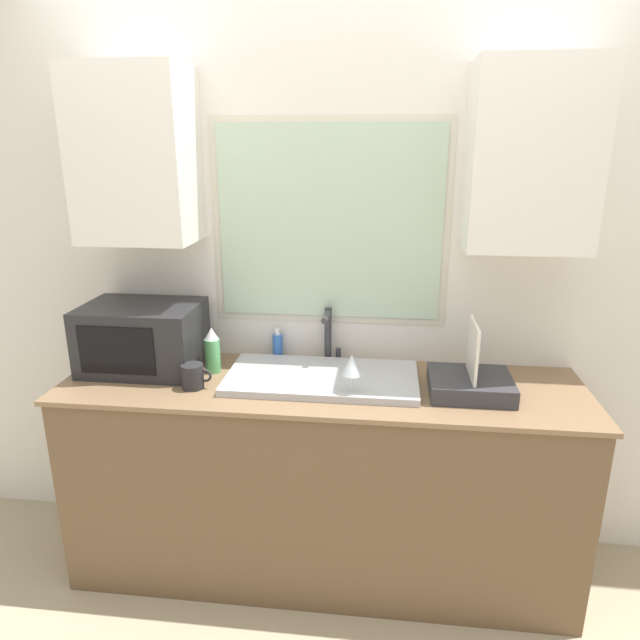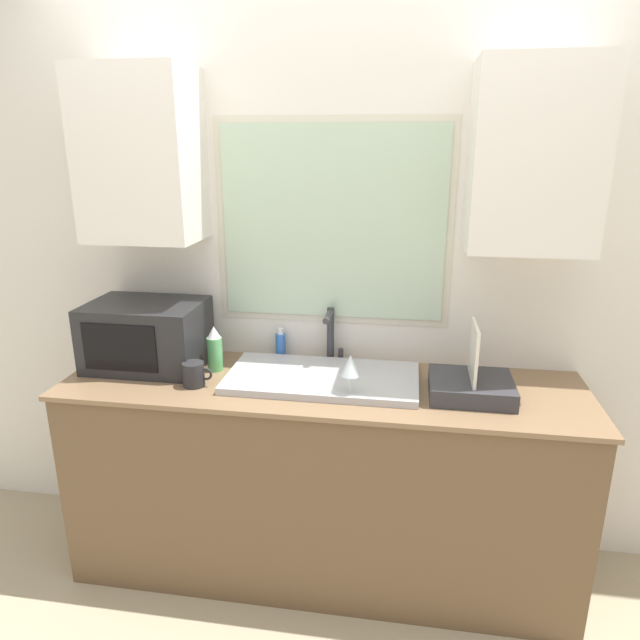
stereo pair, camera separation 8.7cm
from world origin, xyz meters
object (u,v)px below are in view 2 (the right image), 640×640
soap_bottle (281,345)px  wine_glass (350,367)px  microwave (147,335)px  mug_near_sink (194,374)px  dish_rack (471,384)px  spray_bottle (215,349)px  faucet (330,332)px

soap_bottle → wine_glass: (0.36, -0.39, 0.07)m
soap_bottle → wine_glass: 0.54m
microwave → mug_near_sink: 0.34m
mug_near_sink → wine_glass: bearing=-2.6°
dish_rack → spray_bottle: size_ratio=1.60×
spray_bottle → mug_near_sink: (-0.03, -0.18, -0.05)m
faucet → soap_bottle: bearing=174.4°
microwave → dish_rack: (1.38, -0.10, -0.10)m
microwave → spray_bottle: microwave is taller
microwave → spray_bottle: size_ratio=2.46×
spray_bottle → wine_glass: 0.64m
faucet → mug_near_sink: size_ratio=2.03×
dish_rack → spray_bottle: bearing=175.0°
microwave → spray_bottle: (0.31, -0.00, -0.05)m
soap_bottle → mug_near_sink: size_ratio=1.15×
mug_near_sink → spray_bottle: bearing=80.6°
faucet → microwave: size_ratio=0.51×
mug_near_sink → soap_bottle: bearing=52.8°
soap_bottle → mug_near_sink: soap_bottle is taller
spray_bottle → dish_rack: bearing=-5.0°
dish_rack → wine_glass: bearing=-166.5°
faucet → wine_glass: (0.13, -0.37, -0.01)m
spray_bottle → faucet: bearing=18.9°
spray_bottle → soap_bottle: (0.25, 0.19, -0.03)m
mug_near_sink → wine_glass: size_ratio=0.67×
wine_glass → soap_bottle: bearing=132.7°
faucet → wine_glass: bearing=-70.6°
soap_bottle → mug_near_sink: bearing=-127.2°
faucet → mug_near_sink: 0.62m
spray_bottle → mug_near_sink: size_ratio=1.62×
microwave → soap_bottle: 0.59m
faucet → spray_bottle: faucet is taller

